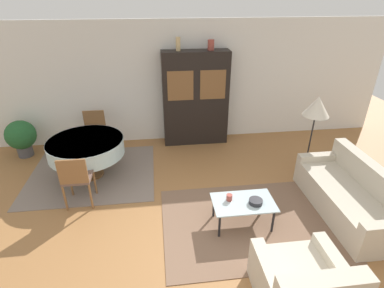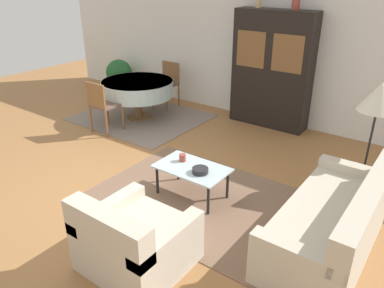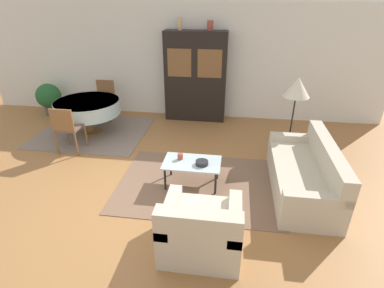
{
  "view_description": "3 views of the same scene",
  "coord_description": "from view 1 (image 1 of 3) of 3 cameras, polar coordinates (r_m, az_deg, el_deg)",
  "views": [
    {
      "loc": [
        -0.34,
        -2.96,
        3.24
      ],
      "look_at": [
        0.2,
        1.4,
        0.95
      ],
      "focal_mm": 28.0,
      "sensor_mm": 36.0,
      "label": 1
    },
    {
      "loc": [
        3.31,
        -2.91,
        2.69
      ],
      "look_at": [
        0.85,
        0.46,
        0.75
      ],
      "focal_mm": 35.0,
      "sensor_mm": 36.0,
      "label": 2
    },
    {
      "loc": [
        1.44,
        -3.64,
        2.86
      ],
      "look_at": [
        0.85,
        0.46,
        0.75
      ],
      "focal_mm": 28.0,
      "sensor_mm": 36.0,
      "label": 3
    }
  ],
  "objects": [
    {
      "name": "dining_rug",
      "position": [
        6.22,
        -18.38,
        -5.36
      ],
      "size": [
        2.38,
        2.04,
        0.01
      ],
      "color": "gray",
      "rests_on": "ground_plane"
    },
    {
      "name": "cup",
      "position": [
        4.56,
        7.12,
        -10.06
      ],
      "size": [
        0.09,
        0.09,
        0.1
      ],
      "color": "#9E4238",
      "rests_on": "coffee_table"
    },
    {
      "name": "dining_chair_far",
      "position": [
        6.73,
        -18.05,
        2.59
      ],
      "size": [
        0.44,
        0.44,
        0.93
      ],
      "rotation": [
        0.0,
        0.0,
        3.14
      ],
      "color": "brown",
      "rests_on": "dining_rug"
    },
    {
      "name": "area_rug",
      "position": [
        4.89,
        10.76,
        -14.46
      ],
      "size": [
        2.66,
        1.94,
        0.01
      ],
      "color": "brown",
      "rests_on": "ground_plane"
    },
    {
      "name": "potted_plant",
      "position": [
        7.28,
        -29.78,
        1.28
      ],
      "size": [
        0.61,
        0.61,
        0.8
      ],
      "color": "#4C4C51",
      "rests_on": "ground_plane"
    },
    {
      "name": "dining_chair_near",
      "position": [
        5.16,
        -21.19,
        -5.88
      ],
      "size": [
        0.44,
        0.44,
        0.93
      ],
      "color": "brown",
      "rests_on": "dining_rug"
    },
    {
      "name": "armchair",
      "position": [
        3.88,
        20.42,
        -23.99
      ],
      "size": [
        0.95,
        0.92,
        0.81
      ],
      "color": "beige",
      "rests_on": "ground_plane"
    },
    {
      "name": "vase_tall",
      "position": [
        6.43,
        -2.66,
        18.5
      ],
      "size": [
        0.09,
        0.09,
        0.27
      ],
      "color": "tan",
      "rests_on": "display_cabinet"
    },
    {
      "name": "dining_table",
      "position": [
        5.9,
        -19.5,
        -0.59
      ],
      "size": [
        1.39,
        1.39,
        0.75
      ],
      "color": "brown",
      "rests_on": "dining_rug"
    },
    {
      "name": "ground_plane",
      "position": [
        4.4,
        -0.35,
        -19.88
      ],
      "size": [
        14.0,
        14.0,
        0.0
      ],
      "primitive_type": "plane",
      "color": "#9E6B3D"
    },
    {
      "name": "display_cabinet",
      "position": [
        6.76,
        0.65,
        8.62
      ],
      "size": [
        1.45,
        0.41,
        2.1
      ],
      "color": "black",
      "rests_on": "ground_plane"
    },
    {
      "name": "vase_short",
      "position": [
        6.53,
        3.62,
        18.33
      ],
      "size": [
        0.14,
        0.14,
        0.21
      ],
      "color": "#9E4238",
      "rests_on": "display_cabinet"
    },
    {
      "name": "bowl",
      "position": [
        4.57,
        12.04,
        -10.67
      ],
      "size": [
        0.2,
        0.2,
        0.06
      ],
      "color": "#232328",
      "rests_on": "coffee_table"
    },
    {
      "name": "floor_lamp",
      "position": [
        6.03,
        22.69,
        6.33
      ],
      "size": [
        0.49,
        0.49,
        1.49
      ],
      "color": "black",
      "rests_on": "ground_plane"
    },
    {
      "name": "wall_back",
      "position": [
        6.86,
        -4.05,
        11.48
      ],
      "size": [
        10.0,
        0.06,
        2.7
      ],
      "color": "white",
      "rests_on": "ground_plane"
    },
    {
      "name": "couch",
      "position": [
        5.44,
        27.99,
        -8.83
      ],
      "size": [
        0.86,
        1.97,
        0.84
      ],
      "rotation": [
        0.0,
        0.0,
        1.57
      ],
      "color": "beige",
      "rests_on": "ground_plane"
    },
    {
      "name": "coffee_table",
      "position": [
        4.61,
        9.74,
        -11.23
      ],
      "size": [
        0.92,
        0.56,
        0.42
      ],
      "color": "black",
      "rests_on": "area_rug"
    }
  ]
}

